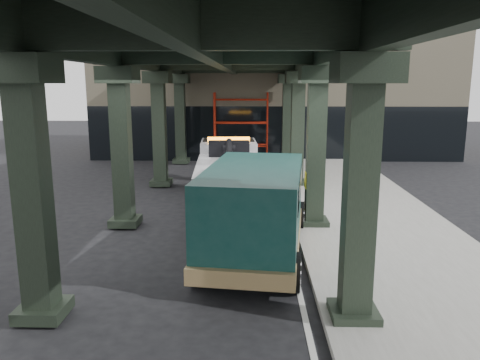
# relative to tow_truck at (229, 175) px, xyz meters

# --- Properties ---
(ground) EXTENTS (90.00, 90.00, 0.00)m
(ground) POSITION_rel_tow_truck_xyz_m (0.18, -4.34, -1.25)
(ground) COLOR black
(ground) RESTS_ON ground
(sidewalk) EXTENTS (5.00, 40.00, 0.15)m
(sidewalk) POSITION_rel_tow_truck_xyz_m (4.68, -2.34, -1.17)
(sidewalk) COLOR gray
(sidewalk) RESTS_ON ground
(lane_stripe) EXTENTS (0.12, 38.00, 0.01)m
(lane_stripe) POSITION_rel_tow_truck_xyz_m (1.88, -2.34, -1.24)
(lane_stripe) COLOR silver
(lane_stripe) RESTS_ON ground
(viaduct) EXTENTS (7.40, 32.00, 6.40)m
(viaduct) POSITION_rel_tow_truck_xyz_m (-0.22, -2.34, 4.22)
(viaduct) COLOR black
(viaduct) RESTS_ON ground
(building) EXTENTS (22.00, 10.00, 8.00)m
(building) POSITION_rel_tow_truck_xyz_m (2.18, 15.66, 2.75)
(building) COLOR #C6B793
(building) RESTS_ON ground
(scaffolding) EXTENTS (3.08, 0.88, 4.00)m
(scaffolding) POSITION_rel_tow_truck_xyz_m (0.18, 10.30, 0.86)
(scaffolding) COLOR red
(scaffolding) RESTS_ON ground
(tow_truck) EXTENTS (2.68, 7.91, 2.55)m
(tow_truck) POSITION_rel_tow_truck_xyz_m (0.00, 0.00, 0.00)
(tow_truck) COLOR black
(tow_truck) RESTS_ON ground
(towed_van) EXTENTS (3.07, 6.36, 2.48)m
(towed_van) POSITION_rel_tow_truck_xyz_m (0.93, -4.92, 0.09)
(towed_van) COLOR #103A36
(towed_van) RESTS_ON ground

